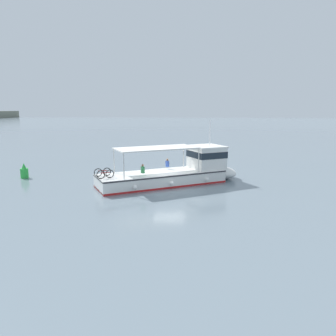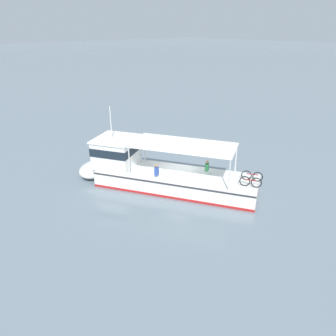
% 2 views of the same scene
% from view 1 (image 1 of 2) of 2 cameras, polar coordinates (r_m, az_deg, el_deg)
% --- Properties ---
extents(ground_plane, '(400.00, 400.00, 0.00)m').
position_cam_1_polar(ground_plane, '(25.80, 0.26, -3.66)').
color(ground_plane, slate).
extents(ferry_main, '(8.89, 12.60, 5.32)m').
position_cam_1_polar(ferry_main, '(27.43, 1.93, -0.63)').
color(ferry_main, white).
rests_on(ferry_main, ground).
extents(channel_buoy, '(0.70, 0.70, 1.40)m').
position_cam_1_polar(channel_buoy, '(32.34, -24.41, -0.66)').
color(channel_buoy, green).
rests_on(channel_buoy, ground).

